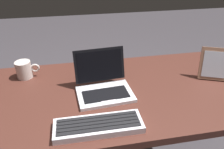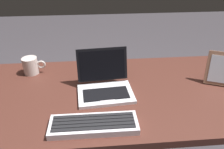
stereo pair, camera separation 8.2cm
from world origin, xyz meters
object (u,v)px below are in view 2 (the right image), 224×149
laptop_front (105,85)px  coffee_mug (31,66)px  photo_frame (222,69)px  external_keyboard (94,125)px

laptop_front → coffee_mug: (-0.39, 0.22, 0.01)m
laptop_front → photo_frame: size_ratio=1.61×
laptop_front → external_keyboard: 0.25m
laptop_front → coffee_mug: laptop_front is taller
external_keyboard → coffee_mug: coffee_mug is taller
laptop_front → photo_frame: bearing=2.2°
photo_frame → laptop_front: bearing=-177.8°
coffee_mug → laptop_front: bearing=-28.9°
laptop_front → external_keyboard: laptop_front is taller
laptop_front → external_keyboard: (-0.06, -0.24, -0.02)m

